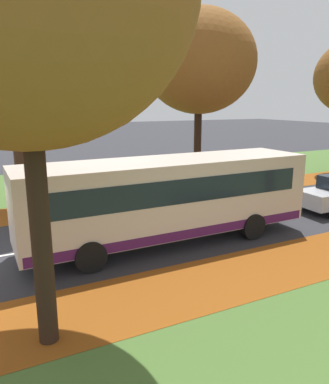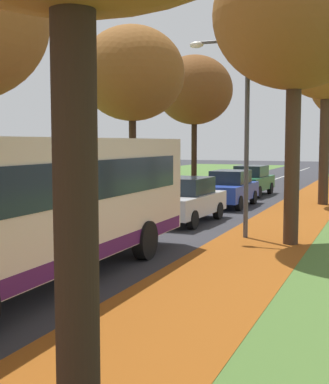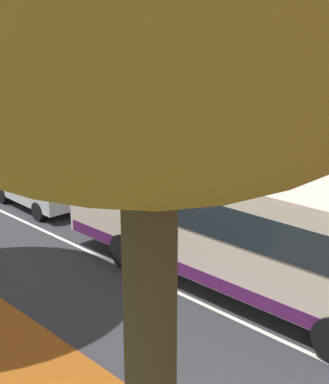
{
  "view_description": "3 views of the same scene",
  "coord_description": "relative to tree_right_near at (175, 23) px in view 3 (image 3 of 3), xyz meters",
  "views": [
    {
      "loc": [
        12.6,
        0.63,
        4.89
      ],
      "look_at": [
        -0.1,
        7.0,
        1.49
      ],
      "focal_mm": 35.0,
      "sensor_mm": 36.0,
      "label": 1
    },
    {
      "loc": [
        7.81,
        -2.5,
        2.89
      ],
      "look_at": [
        2.01,
        11.63,
        1.46
      ],
      "focal_mm": 50.0,
      "sensor_mm": 36.0,
      "label": 2
    },
    {
      "loc": [
        -8.52,
        -0.72,
        6.14
      ],
      "look_at": [
        1.16,
        8.97,
        1.96
      ],
      "focal_mm": 50.0,
      "sensor_mm": 36.0,
      "label": 3
    }
  ],
  "objects": [
    {
      "name": "leaf_litter_right",
      "position": [
        -0.83,
        1.27,
        -6.33
      ],
      "size": [
        2.8,
        60.0,
        0.0
      ],
      "primitive_type": "cube",
      "color": "#8C4714",
      "rests_on": "grass_verge_right"
    },
    {
      "name": "car_silver_lead",
      "position": [
        -4.17,
        2.76,
        -5.53
      ],
      "size": [
        1.91,
        4.26,
        1.62
      ],
      "color": "#B7BABF",
      "rests_on": "ground"
    },
    {
      "name": "grass_verge_right",
      "position": [
        3.77,
        7.27,
        -6.34
      ],
      "size": [
        12.0,
        90.0,
        0.01
      ],
      "primitive_type": "cube",
      "color": "#476B2D",
      "rests_on": "ground"
    },
    {
      "name": "streetlamp_right",
      "position": [
        -1.76,
        0.52,
        -2.61
      ],
      "size": [
        1.89,
        0.28,
        6.0
      ],
      "color": "#47474C",
      "rests_on": "ground"
    },
    {
      "name": "tree_right_near",
      "position": [
        0.0,
        0.0,
        0.0
      ],
      "size": [
        4.55,
        4.55,
        8.43
      ],
      "color": "#422D1E",
      "rests_on": "ground"
    },
    {
      "name": "bus",
      "position": [
        -4.17,
        -6.26,
        -4.64
      ],
      "size": [
        2.73,
        10.42,
        2.98
      ],
      "color": "beige",
      "rests_on": "ground"
    },
    {
      "name": "tree_right_mid",
      "position": [
        -0.18,
        10.39,
        0.27
      ],
      "size": [
        4.12,
        4.12,
        8.53
      ],
      "color": "#422D1E",
      "rests_on": "ground"
    }
  ]
}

